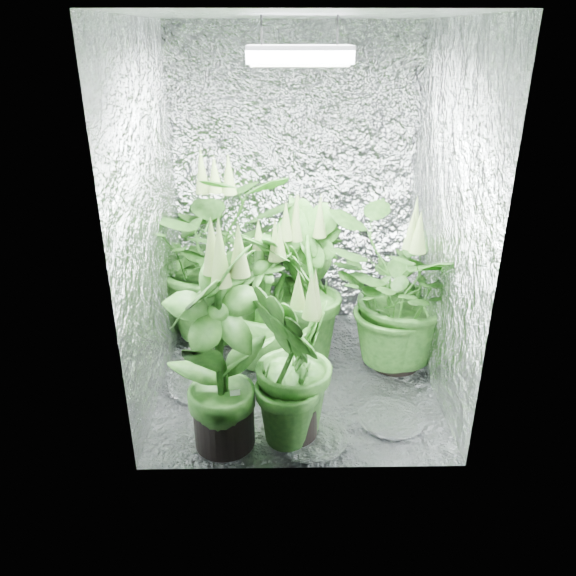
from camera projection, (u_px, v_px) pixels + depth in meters
The scene contains 13 objects.
ground at pixel (297, 376), 3.45m from camera, with size 1.60×1.60×0.00m, color silver.
walls at pixel (298, 220), 3.03m from camera, with size 1.62×1.62×2.00m.
ceiling at pixel (300, 15), 2.62m from camera, with size 1.60×1.60×0.01m, color silver.
grow_lamp at pixel (299, 55), 2.69m from camera, with size 0.50×0.30×0.22m.
plant_a at pixel (218, 253), 3.69m from camera, with size 1.19×1.19×1.26m.
plant_b at pixel (308, 274), 3.67m from camera, with size 0.71×0.71×1.04m.
plant_c at pixel (303, 287), 3.47m from camera, with size 0.72×0.72×1.06m.
plant_d at pixel (266, 300), 3.40m from camera, with size 0.70×0.70×0.97m.
plant_e at pixel (400, 294), 3.37m from camera, with size 1.13×1.13×1.05m.
plant_f at pixel (220, 351), 2.66m from camera, with size 0.75×0.75×1.19m.
plant_g at pixel (294, 366), 2.73m from camera, with size 0.49×0.49×0.96m.
circulation_fan at pixel (377, 307), 3.94m from camera, with size 0.21×0.32×0.39m.
plant_label at pixel (235, 398), 2.74m from camera, with size 0.05×0.01×0.08m, color white.
Camera 1 is at (-0.10, -2.91, 1.93)m, focal length 35.00 mm.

